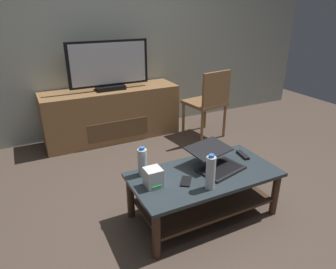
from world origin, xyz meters
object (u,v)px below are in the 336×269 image
(dining_chair, at_px, (209,100))
(water_bottle_near, at_px, (142,162))
(cell_phone, at_px, (186,181))
(media_cabinet, at_px, (112,114))
(laptop, at_px, (216,161))
(tv_remote, at_px, (243,155))
(water_bottle_far, at_px, (211,173))
(router_box, at_px, (153,177))
(television, at_px, (109,67))
(coffee_table, at_px, (204,186))

(dining_chair, bearing_deg, water_bottle_near, -140.29)
(cell_phone, bearing_deg, media_cabinet, 126.70)
(laptop, distance_m, water_bottle_near, 0.59)
(media_cabinet, bearing_deg, tv_remote, -70.42)
(dining_chair, bearing_deg, laptop, -121.61)
(media_cabinet, relative_size, water_bottle_far, 6.27)
(media_cabinet, xyz_separation_m, tv_remote, (0.63, -1.78, 0.08))
(dining_chair, relative_size, cell_phone, 6.29)
(router_box, relative_size, cell_phone, 1.00)
(television, height_order, tv_remote, television)
(coffee_table, height_order, laptop, laptop)
(coffee_table, distance_m, laptop, 0.23)
(media_cabinet, height_order, water_bottle_near, media_cabinet)
(router_box, xyz_separation_m, water_bottle_near, (-0.01, 0.18, 0.04))
(coffee_table, relative_size, cell_phone, 8.30)
(dining_chair, relative_size, router_box, 6.32)
(coffee_table, xyz_separation_m, water_bottle_far, (-0.08, -0.19, 0.25))
(water_bottle_near, height_order, water_bottle_far, water_bottle_far)
(laptop, height_order, water_bottle_far, water_bottle_far)
(water_bottle_near, distance_m, cell_phone, 0.36)
(laptop, height_order, cell_phone, laptop)
(coffee_table, height_order, water_bottle_near, water_bottle_near)
(dining_chair, height_order, cell_phone, dining_chair)
(dining_chair, distance_m, tv_remote, 1.33)
(laptop, bearing_deg, tv_remote, 10.28)
(water_bottle_near, distance_m, water_bottle_far, 0.53)
(coffee_table, relative_size, water_bottle_near, 4.97)
(television, xyz_separation_m, water_bottle_near, (-0.26, -1.65, -0.42))
(television, distance_m, water_bottle_near, 1.73)
(laptop, relative_size, router_box, 3.23)
(coffee_table, relative_size, router_box, 8.33)
(dining_chair, xyz_separation_m, water_bottle_far, (-1.01, -1.52, 0.02))
(media_cabinet, height_order, laptop, media_cabinet)
(water_bottle_near, distance_m, tv_remote, 0.91)
(coffee_table, xyz_separation_m, cell_phone, (-0.19, -0.05, 0.13))
(media_cabinet, xyz_separation_m, cell_phone, (-0.02, -1.92, 0.07))
(router_box, distance_m, tv_remote, 0.89)
(water_bottle_far, bearing_deg, router_box, 149.03)
(water_bottle_far, height_order, cell_phone, water_bottle_far)
(television, bearing_deg, tv_remote, -70.20)
(dining_chair, bearing_deg, tv_remote, -110.82)
(television, distance_m, dining_chair, 1.29)
(water_bottle_far, bearing_deg, coffee_table, 66.80)
(coffee_table, bearing_deg, laptop, 15.97)
(coffee_table, relative_size, television, 1.19)
(router_box, relative_size, tv_remote, 0.87)
(television, bearing_deg, water_bottle_near, -99.03)
(media_cabinet, bearing_deg, water_bottle_near, -98.92)
(television, distance_m, laptop, 1.90)
(laptop, bearing_deg, cell_phone, -165.72)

